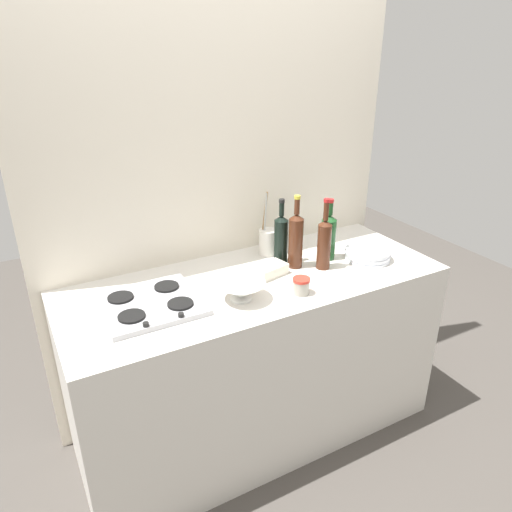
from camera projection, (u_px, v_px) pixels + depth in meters
ground_plane at (256, 426)px, 2.62m from camera, size 6.00×6.00×0.00m
counter_block at (256, 358)px, 2.43m from camera, size 1.80×0.70×0.90m
backsplash_panel at (220, 190)px, 2.41m from camera, size 1.90×0.06×2.47m
stovetop_hob at (150, 304)px, 2.01m from camera, size 0.41×0.38×0.04m
plate_stack at (368, 254)px, 2.44m from camera, size 0.23×0.23×0.06m
wine_bottle_leftmost at (296, 239)px, 2.31m from camera, size 0.07×0.07×0.36m
wine_bottle_mid_left at (324, 242)px, 2.30m from camera, size 0.07×0.07×0.35m
wine_bottle_mid_right at (328, 236)px, 2.41m from camera, size 0.08×0.08×0.32m
wine_bottle_rightmost at (281, 238)px, 2.36m from camera, size 0.07×0.07×0.33m
mixing_bowl at (241, 290)px, 2.06m from camera, size 0.21×0.21×0.08m
butter_dish at (270, 270)px, 2.28m from camera, size 0.18×0.13×0.05m
utensil_crock at (268, 241)px, 2.48m from camera, size 0.10×0.10×0.33m
condiment_jar_front at (301, 286)px, 2.11m from camera, size 0.08×0.08×0.07m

